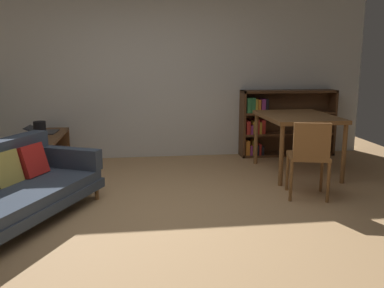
% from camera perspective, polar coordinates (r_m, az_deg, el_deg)
% --- Properties ---
extents(ground_plane, '(8.16, 8.16, 0.00)m').
position_cam_1_polar(ground_plane, '(4.14, -3.87, -10.19)').
color(ground_plane, tan).
extents(back_wall_panel, '(6.80, 0.10, 2.70)m').
position_cam_1_polar(back_wall_panel, '(6.54, -5.61, 9.96)').
color(back_wall_panel, silver).
rests_on(back_wall_panel, ground_plane).
extents(fabric_couch, '(1.63, 2.15, 0.73)m').
position_cam_1_polar(fabric_couch, '(4.28, -24.72, -5.66)').
color(fabric_couch, olive).
rests_on(fabric_couch, ground_plane).
extents(media_console, '(0.47, 1.33, 0.53)m').
position_cam_1_polar(media_console, '(5.93, -19.51, -1.46)').
color(media_console, brown).
rests_on(media_console, ground_plane).
extents(open_laptop, '(0.42, 0.36, 0.09)m').
position_cam_1_polar(open_laptop, '(6.11, -19.65, 1.68)').
color(open_laptop, '#333338').
rests_on(open_laptop, media_console).
extents(desk_speaker, '(0.15, 0.15, 0.22)m').
position_cam_1_polar(desk_speaker, '(5.65, -20.05, 1.80)').
color(desk_speaker, black).
rests_on(desk_speaker, media_console).
extents(dining_table, '(0.90, 1.19, 0.80)m').
position_cam_1_polar(dining_table, '(5.76, 14.21, 3.04)').
color(dining_table, brown).
rests_on(dining_table, ground_plane).
extents(dining_chair_near, '(0.52, 0.51, 0.87)m').
position_cam_1_polar(dining_chair_near, '(4.76, 15.71, -1.35)').
color(dining_chair_near, brown).
rests_on(dining_chair_near, ground_plane).
extents(bookshelf, '(1.51, 0.30, 1.04)m').
position_cam_1_polar(bookshelf, '(6.83, 11.91, 2.83)').
color(bookshelf, '#56351E').
rests_on(bookshelf, ground_plane).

